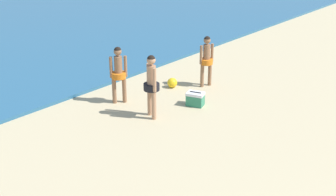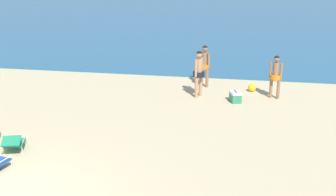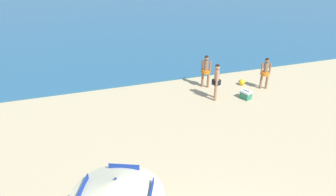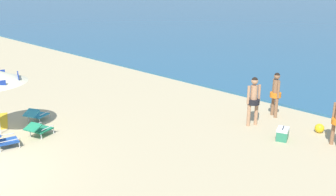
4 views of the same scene
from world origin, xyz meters
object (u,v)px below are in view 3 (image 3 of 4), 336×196
at_px(person_standing_near_shore, 217,79).
at_px(beach_ball, 242,82).
at_px(person_standing_beside, 265,71).
at_px(person_wading_in, 206,69).
at_px(beach_umbrella_striped_main, 117,188).
at_px(cooler_box, 246,95).

bearing_deg(person_standing_near_shore, beach_ball, 27.10).
xyz_separation_m(person_standing_beside, beach_ball, (-0.83, 0.71, -0.80)).
distance_m(person_standing_beside, person_wading_in, 2.98).
distance_m(person_standing_near_shore, person_wading_in, 1.40).
distance_m(beach_umbrella_striped_main, cooler_box, 9.65).
height_order(person_standing_beside, beach_ball, person_standing_beside).
relative_size(beach_umbrella_striped_main, person_standing_near_shore, 1.30).
height_order(person_wading_in, beach_ball, person_wading_in).
relative_size(person_wading_in, beach_ball, 5.39).
distance_m(person_standing_near_shore, beach_ball, 2.44).
xyz_separation_m(beach_umbrella_striped_main, person_wading_in, (5.77, 8.08, -1.02)).
bearing_deg(person_standing_near_shore, cooler_box, -15.64).
distance_m(cooler_box, beach_ball, 1.56).
distance_m(person_standing_near_shore, cooler_box, 1.69).
bearing_deg(person_standing_beside, cooler_box, -153.30).
height_order(person_standing_beside, person_wading_in, person_wading_in).
height_order(beach_umbrella_striped_main, person_standing_beside, beach_umbrella_striped_main).
height_order(beach_umbrella_striped_main, cooler_box, beach_umbrella_striped_main).
relative_size(person_standing_near_shore, person_standing_beside, 1.08).
xyz_separation_m(beach_umbrella_striped_main, beach_ball, (7.72, 7.71, -1.85)).
relative_size(person_standing_near_shore, beach_ball, 5.61).
xyz_separation_m(person_standing_near_shore, beach_ball, (2.03, 1.04, -0.87)).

